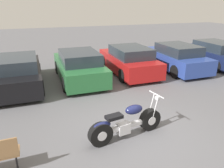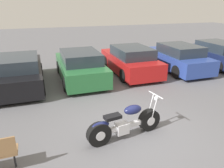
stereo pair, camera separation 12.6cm
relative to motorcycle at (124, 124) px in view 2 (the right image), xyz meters
The scene contains 7 objects.
ground_plane 0.58m from the motorcycle, 14.25° to the left, with size 60.00×60.00×0.00m, color slate.
motorcycle is the anchor object (origin of this frame).
parked_car_black 5.77m from the motorcycle, 119.68° to the left, with size 1.92×4.29×1.40m.
parked_car_green 5.15m from the motorcycle, 92.16° to the left, with size 1.92×4.29×1.40m.
parked_car_red 5.92m from the motorcycle, 65.36° to the left, with size 1.92×4.29×1.40m.
parked_car_blue 7.25m from the motorcycle, 44.97° to the left, with size 1.92×4.29×1.40m.
parked_car_navy 9.36m from the motorcycle, 33.72° to the left, with size 1.92×4.29×1.40m.
Camera 2 is at (-2.36, -4.83, 3.45)m, focal length 35.00 mm.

